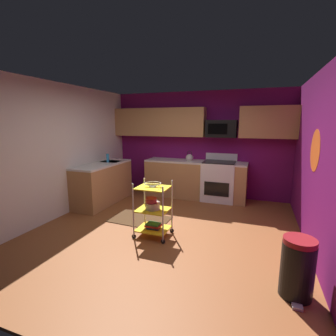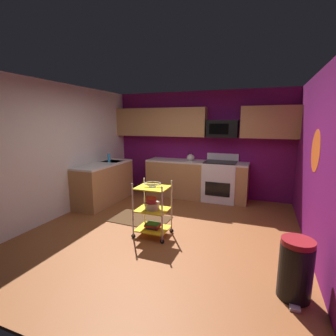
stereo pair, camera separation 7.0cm
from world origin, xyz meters
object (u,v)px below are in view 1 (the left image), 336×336
Objects in this scene: trash_can at (297,268)px; rolling_cart at (153,209)px; mixing_bowl_large at (153,206)px; kettle at (189,158)px; book_stack at (153,226)px; mixing_bowl_small at (151,200)px; oven_range at (219,181)px; microwave at (221,129)px; fruit_bowl at (153,184)px; dish_soap_bottle at (108,158)px.

rolling_cart is at bearing 158.60° from trash_can.
kettle is (-0.02, 2.30, 0.48)m from mixing_bowl_large.
mixing_bowl_large reaches higher than book_stack.
rolling_cart is at bearing 65.67° from mixing_bowl_small.
kettle is at bearing -179.70° from oven_range.
rolling_cart is at bearing -89.32° from kettle.
mixing_bowl_small is at bearing -106.43° from microwave.
trash_can is at bearing -21.40° from fruit_bowl.
oven_range reaches higher than book_stack.
mixing_bowl_small is at bearing -101.91° from mixing_bowl_large.
fruit_bowl is at bearing 0.00° from mixing_bowl_large.
microwave is 3.72m from trash_can.
microwave is 1.02m from kettle.
kettle is 1.32× the size of dish_soap_bottle.
rolling_cart is (-0.71, -2.30, -0.03)m from oven_range.
rolling_cart is at bearing -107.03° from oven_range.
microwave is 2.80m from rolling_cart.
book_stack is (0.01, 0.00, -0.35)m from mixing_bowl_large.
book_stack is (0.00, 0.00, -0.28)m from rolling_cart.
oven_range is 6.04× the size of mixing_bowl_small.
microwave is at bearing 22.27° from dish_soap_bottle.
oven_range is at bearing 0.30° from kettle.
trash_can is (3.79, -2.19, -0.69)m from dish_soap_bottle.
fruit_bowl is 1.49× the size of mixing_bowl_small.
mixing_bowl_small is (-0.01, -0.03, -0.26)m from fruit_bowl.
kettle is at bearing 90.68° from fruit_bowl.
rolling_cart reaches higher than mixing_bowl_small.
book_stack is at bearing -107.03° from oven_range.
oven_range is 4.04× the size of fruit_bowl.
dish_soap_bottle is (-2.47, -1.01, -0.68)m from microwave.
trash_can is (2.02, -0.79, -0.13)m from rolling_cart.
mixing_bowl_large is 0.38× the size of trash_can.
book_stack is (-0.71, -2.41, -1.53)m from microwave.
oven_range is at bearing 72.97° from rolling_cart.
mixing_bowl_large is at bearing -106.49° from microwave.
dish_soap_bottle is (-1.76, 1.40, 0.50)m from mixing_bowl_large.
mixing_bowl_small is at bearing -39.15° from dish_soap_bottle.
fruit_bowl reaches higher than trash_can.
mixing_bowl_small is 2.36m from kettle.
oven_range is at bearing 72.80° from mixing_bowl_large.
rolling_cart is at bearing 0.00° from mixing_bowl_large.
rolling_cart is 0.07m from mixing_bowl_large.
mixing_bowl_large is 2.30m from dish_soap_bottle.
microwave reaches higher than mixing_bowl_large.
oven_range is at bearing 112.99° from trash_can.
microwave is (-0.00, 0.10, 1.22)m from oven_range.
trash_can is (2.02, -0.79, 0.15)m from book_stack.
dish_soap_bottle is at bearing 140.85° from mixing_bowl_small.
microwave reaches higher than rolling_cart.
microwave is at bearing 73.68° from rolling_cart.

